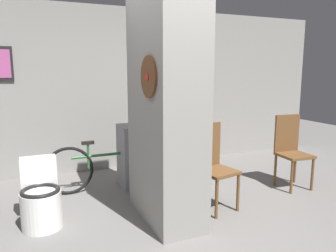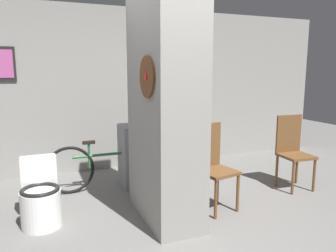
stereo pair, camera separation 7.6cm
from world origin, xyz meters
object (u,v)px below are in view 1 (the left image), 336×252
at_px(chair_near_pillar, 213,163).
at_px(toilet, 41,199).
at_px(bicycle, 108,165).
at_px(bottle_tall, 162,116).
at_px(chair_by_doorway, 291,148).

bearing_deg(chair_near_pillar, toilet, 158.18).
relative_size(bicycle, bottle_tall, 5.43).
xyz_separation_m(chair_near_pillar, chair_by_doorway, (1.37, 0.20, 0.00)).
bearing_deg(bicycle, chair_near_pillar, -47.99).
xyz_separation_m(bicycle, bottle_tall, (0.76, -0.08, 0.64)).
distance_m(chair_by_doorway, bicycle, 2.53).
bearing_deg(toilet, chair_by_doorway, -1.95).
relative_size(toilet, bicycle, 0.41).
bearing_deg(bottle_tall, chair_near_pillar, -77.68).
bearing_deg(toilet, bicycle, 41.20).
bearing_deg(chair_near_pillar, bottle_tall, 89.98).
relative_size(toilet, chair_by_doorway, 0.68).
bearing_deg(toilet, chair_near_pillar, -9.48).
bearing_deg(bottle_tall, bicycle, 174.38).
bearing_deg(chair_near_pillar, chair_by_doorway, -3.93).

